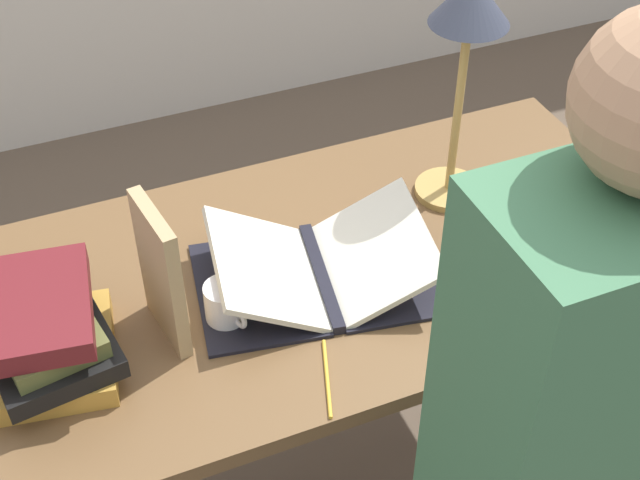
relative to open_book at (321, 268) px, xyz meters
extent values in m
cube|color=brown|center=(0.02, 0.04, -0.05)|extent=(1.45, 0.72, 0.03)
cube|color=brown|center=(-0.65, 0.36, -0.43)|extent=(0.06, 0.06, 0.73)
cube|color=brown|center=(0.69, 0.36, -0.43)|extent=(0.06, 0.06, 0.73)
cube|color=black|center=(0.00, 0.00, -0.02)|extent=(0.07, 0.29, 0.02)
cube|color=black|center=(-0.12, 0.02, -0.03)|extent=(0.27, 0.34, 0.01)
cube|color=black|center=(0.12, -0.02, -0.03)|extent=(0.27, 0.34, 0.01)
cube|color=silver|center=(-0.11, 0.02, 0.02)|extent=(0.24, 0.32, 0.11)
cube|color=silver|center=(0.11, -0.02, 0.02)|extent=(0.24, 0.32, 0.11)
cube|color=#BC8933|center=(-0.52, -0.01, -0.01)|extent=(0.26, 0.28, 0.04)
cube|color=black|center=(-0.52, -0.01, 0.03)|extent=(0.23, 0.29, 0.04)
cube|color=brown|center=(-0.52, -0.01, 0.07)|extent=(0.19, 0.26, 0.04)
cube|color=maroon|center=(-0.52, -0.01, 0.11)|extent=(0.21, 0.27, 0.04)
cube|color=tan|center=(-0.31, -0.01, 0.11)|extent=(0.05, 0.16, 0.28)
cylinder|color=tan|center=(0.36, 0.15, -0.02)|extent=(0.15, 0.15, 0.02)
cylinder|color=tan|center=(0.36, 0.15, 0.18)|extent=(0.02, 0.02, 0.39)
cylinder|color=white|center=(-0.20, -0.03, 0.01)|extent=(0.08, 0.08, 0.08)
torus|color=white|center=(-0.19, -0.07, 0.01)|extent=(0.02, 0.05, 0.05)
cylinder|color=gold|center=(-0.09, -0.23, -0.03)|extent=(0.06, 0.16, 0.01)
cube|color=#3D704C|center=(0.09, -0.64, 0.30)|extent=(0.36, 0.20, 0.65)
camera|label=1|loc=(-0.48, -1.15, 1.16)|focal=50.00mm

